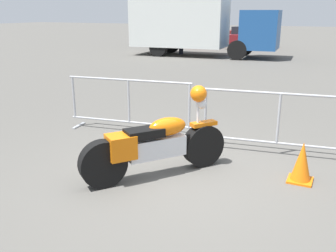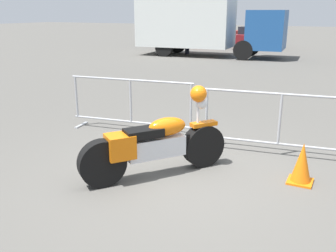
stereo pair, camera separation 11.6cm
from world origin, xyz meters
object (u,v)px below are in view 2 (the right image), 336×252
object	(u,v)px
crowd_barrier_far	(280,123)
box_truck	(202,25)
parked_car_red	(216,35)
crowd_barrier_near	(131,104)
motorcycle	(156,144)
parked_car_black	(176,35)
parked_car_maroon	(255,37)
pedestrian	(187,37)
traffic_cone	(302,164)

from	to	relation	value
crowd_barrier_far	box_truck	world-z (taller)	box_truck
box_truck	parked_car_red	bearing A→B (deg)	97.72
crowd_barrier_near	crowd_barrier_far	size ratio (longest dim) A/B	1.00
motorcycle	crowd_barrier_far	distance (m)	2.18
parked_car_black	parked_car_maroon	distance (m)	5.53
parked_car_red	crowd_barrier_near	bearing A→B (deg)	-158.56
crowd_barrier_near	parked_car_red	xyz separation A→B (m)	(-5.05, 19.10, 0.20)
pedestrian	motorcycle	bearing A→B (deg)	153.24
crowd_barrier_far	parked_car_maroon	world-z (taller)	parked_car_maroon
pedestrian	box_truck	bearing A→B (deg)	-163.13
crowd_barrier_near	parked_car_maroon	bearing A→B (deg)	96.93
crowd_barrier_near	pedestrian	world-z (taller)	pedestrian
pedestrian	traffic_cone	distance (m)	16.56
parked_car_black	pedestrian	world-z (taller)	pedestrian
parked_car_red	motorcycle	bearing A→B (deg)	-155.97
parked_car_maroon	motorcycle	bearing A→B (deg)	-163.07
parked_car_black	crowd_barrier_near	bearing A→B (deg)	-150.39
parked_car_red	traffic_cone	distance (m)	21.74
traffic_cone	crowd_barrier_near	bearing A→B (deg)	164.66
crowd_barrier_near	parked_car_black	xyz separation A→B (m)	(-7.80, 18.38, 0.13)
parked_car_red	box_truck	bearing A→B (deg)	-161.11
crowd_barrier_far	box_truck	size ratio (longest dim) A/B	0.33
crowd_barrier_near	parked_car_red	distance (m)	19.75
box_truck	pedestrian	bearing A→B (deg)	151.38
parked_car_black	crowd_barrier_far	bearing A→B (deg)	-143.20
crowd_barrier_near	crowd_barrier_far	world-z (taller)	same
parked_car_maroon	pedestrian	world-z (taller)	pedestrian
crowd_barrier_far	parked_car_red	world-z (taller)	parked_car_red
parked_car_red	pedestrian	size ratio (longest dim) A/B	2.73
crowd_barrier_far	box_truck	distance (m)	14.65
parked_car_black	parked_car_maroon	bearing A→B (deg)	-76.97
parked_car_red	traffic_cone	xyz separation A→B (m)	(8.45, -20.03, -0.47)
box_truck	parked_car_maroon	world-z (taller)	box_truck
parked_car_black	traffic_cone	world-z (taller)	parked_car_black
box_truck	parked_car_black	bearing A→B (deg)	122.63
motorcycle	parked_car_black	distance (m)	22.05
crowd_barrier_far	parked_car_black	world-z (taller)	parked_car_black
parked_car_red	parked_car_maroon	size ratio (longest dim) A/B	1.10
traffic_cone	box_truck	bearing A→B (deg)	117.07
crowd_barrier_far	traffic_cone	xyz separation A→B (m)	(0.51, -0.93, -0.27)
parked_car_maroon	crowd_barrier_far	bearing A→B (deg)	-158.08
crowd_barrier_near	parked_car_black	world-z (taller)	parked_car_black
crowd_barrier_far	traffic_cone	bearing A→B (deg)	-61.41
motorcycle	traffic_cone	xyz separation A→B (m)	(1.95, 0.70, -0.20)
motorcycle	parked_car_maroon	world-z (taller)	parked_car_maroon
box_truck	parked_car_red	size ratio (longest dim) A/B	1.70
crowd_barrier_far	parked_car_black	bearing A→B (deg)	120.18
crowd_barrier_near	parked_car_maroon	xyz separation A→B (m)	(-2.31, 19.00, 0.14)
motorcycle	box_truck	distance (m)	15.58
parked_car_maroon	box_truck	bearing A→B (deg)	173.22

